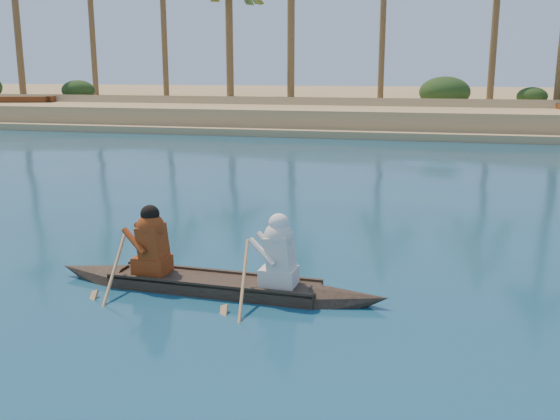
% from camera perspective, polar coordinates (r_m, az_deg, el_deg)
% --- Properties ---
extents(sandy_embankment, '(150.00, 51.00, 1.50)m').
position_cam_1_polar(sandy_embankment, '(56.00, 19.22, 9.11)').
color(sandy_embankment, tan).
rests_on(sandy_embankment, ground).
extents(shrub_cluster, '(100.00, 6.00, 2.40)m').
position_cam_1_polar(shrub_cluster, '(40.68, 21.06, 8.81)').
color(shrub_cluster, '#1D3111').
rests_on(shrub_cluster, ground).
extents(canoe, '(5.48, 0.93, 1.50)m').
position_cam_1_polar(canoe, '(9.82, -6.08, -5.75)').
color(canoe, '#3D3121').
rests_on(canoe, ground).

